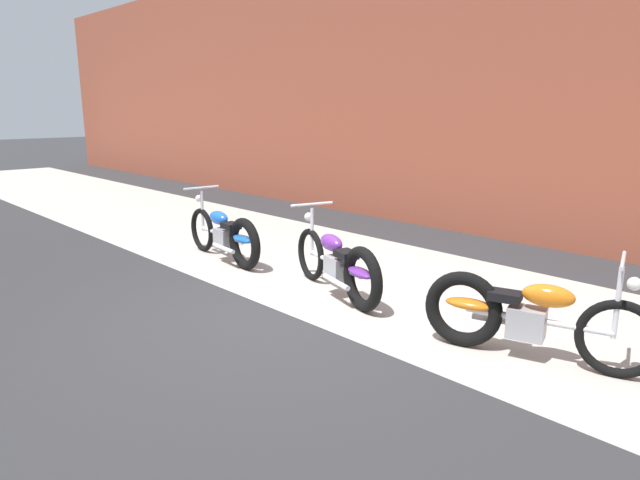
% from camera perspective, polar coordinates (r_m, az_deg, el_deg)
% --- Properties ---
extents(ground_plane, '(80.00, 80.00, 0.00)m').
position_cam_1_polar(ground_plane, '(6.21, -3.26, -7.55)').
color(ground_plane, '#2D2D30').
extents(sidewalk_slab, '(36.00, 3.50, 0.01)m').
position_cam_1_polar(sidewalk_slab, '(7.40, 7.15, -4.16)').
color(sidewalk_slab, '#B2ADA3').
rests_on(sidewalk_slab, ground).
extents(brick_building_wall, '(36.00, 0.50, 5.42)m').
position_cam_1_polar(brick_building_wall, '(10.00, 20.78, 15.34)').
color(brick_building_wall, brown).
rests_on(brick_building_wall, ground).
extents(motorcycle_blue, '(2.01, 0.59, 1.03)m').
position_cam_1_polar(motorcycle_blue, '(8.27, -9.39, 0.47)').
color(motorcycle_blue, black).
rests_on(motorcycle_blue, ground).
extents(motorcycle_purple, '(1.95, 0.81, 1.03)m').
position_cam_1_polar(motorcycle_purple, '(6.63, 2.10, -2.57)').
color(motorcycle_purple, black).
rests_on(motorcycle_purple, ground).
extents(motorcycle_orange, '(1.95, 0.81, 1.03)m').
position_cam_1_polar(motorcycle_orange, '(5.37, 19.39, -7.19)').
color(motorcycle_orange, black).
rests_on(motorcycle_orange, ground).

